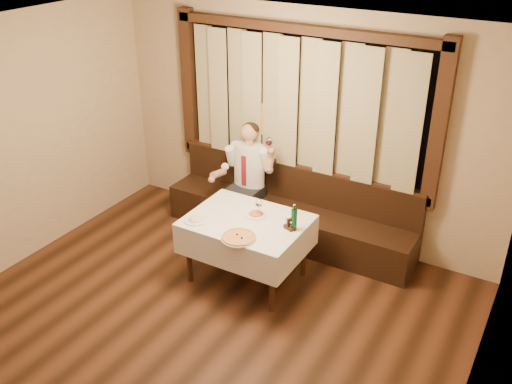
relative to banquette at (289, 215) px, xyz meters
The scene contains 10 objects.
room 2.12m from the banquette, 90.03° to the right, with size 5.01×6.01×2.81m.
banquette is the anchor object (origin of this frame).
dining_table 1.08m from the banquette, 90.00° to the right, with size 1.27×0.97×0.76m.
pizza 1.48m from the banquette, 84.69° to the right, with size 0.37×0.37×0.04m.
pasta_red 1.01m from the banquette, 87.40° to the right, with size 0.25×0.25×0.08m.
pasta_cream 1.47m from the banquette, 109.17° to the right, with size 0.25×0.25×0.09m.
green_bottle 1.23m from the banquette, 60.98° to the right, with size 0.06×0.06×0.29m.
table_wine_glass 1.08m from the banquette, 85.00° to the right, with size 0.08×0.08×0.21m.
cruet_caddy 1.19m from the banquette, 63.46° to the right, with size 0.13×0.10×0.13m.
seated_man 0.76m from the banquette, behind, with size 0.78×0.58×1.42m.
Camera 1 is at (2.75, -2.84, 3.81)m, focal length 40.00 mm.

